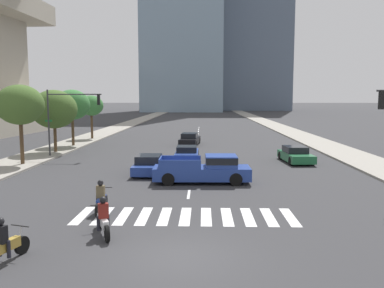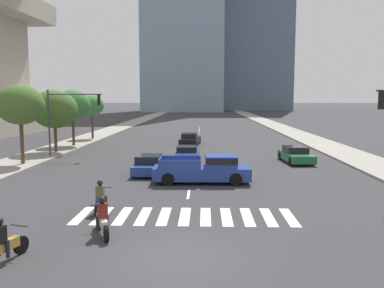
% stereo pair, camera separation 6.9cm
% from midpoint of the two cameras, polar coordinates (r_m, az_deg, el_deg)
% --- Properties ---
extents(ground_plane, '(800.00, 800.00, 0.00)m').
position_cam_midpoint_polar(ground_plane, '(13.38, -1.86, -15.82)').
color(ground_plane, '#333335').
extents(sidewalk_east, '(4.00, 260.00, 0.15)m').
position_cam_midpoint_polar(sidewalk_east, '(44.55, 18.58, -0.23)').
color(sidewalk_east, gray).
rests_on(sidewalk_east, ground).
extents(sidewalk_west, '(4.00, 260.00, 0.15)m').
position_cam_midpoint_polar(sidewalk_west, '(45.04, -16.99, -0.11)').
color(sidewalk_west, gray).
rests_on(sidewalk_west, ground).
extents(crosswalk_near, '(9.45, 2.70, 0.01)m').
position_cam_midpoint_polar(crosswalk_near, '(17.61, -0.92, -10.24)').
color(crosswalk_near, silver).
rests_on(crosswalk_near, ground).
extents(lane_divider_center, '(0.14, 50.00, 0.01)m').
position_cam_midpoint_polar(lane_divider_center, '(45.13, 0.76, 0.10)').
color(lane_divider_center, silver).
rests_on(lane_divider_center, ground).
extents(motorcycle_lead, '(0.70, 2.10, 1.49)m').
position_cam_midpoint_polar(motorcycle_lead, '(18.52, -12.74, -7.69)').
color(motorcycle_lead, black).
rests_on(motorcycle_lead, ground).
extents(motorcycle_trailing, '(1.12, 2.06, 1.49)m').
position_cam_midpoint_polar(motorcycle_trailing, '(15.53, -12.51, -10.49)').
color(motorcycle_trailing, black).
rests_on(motorcycle_trailing, ground).
extents(motorcycle_third, '(0.92, 2.07, 1.49)m').
position_cam_midpoint_polar(motorcycle_third, '(14.02, -25.23, -12.86)').
color(motorcycle_third, black).
rests_on(motorcycle_third, ground).
extents(pickup_truck, '(5.83, 2.09, 1.67)m').
position_cam_midpoint_polar(pickup_truck, '(24.19, 2.15, -3.62)').
color(pickup_truck, navy).
rests_on(pickup_truck, ground).
extents(sedan_blue_0, '(1.88, 4.34, 1.28)m').
position_cam_midpoint_polar(sedan_blue_0, '(27.29, -6.04, -2.97)').
color(sedan_blue_0, navy).
rests_on(sedan_blue_0, ground).
extents(sedan_blue_1, '(1.88, 4.29, 1.18)m').
position_cam_midpoint_polar(sedan_blue_1, '(32.91, -0.63, -1.36)').
color(sedan_blue_1, navy).
rests_on(sedan_blue_1, ground).
extents(sedan_black_2, '(2.28, 4.92, 1.32)m').
position_cam_midpoint_polar(sedan_black_2, '(43.44, -0.21, 0.65)').
color(sedan_black_2, black).
rests_on(sedan_black_2, ground).
extents(sedan_green_3, '(2.19, 4.47, 1.25)m').
position_cam_midpoint_polar(sedan_green_3, '(32.93, 14.62, -1.52)').
color(sedan_green_3, '#1E6038').
rests_on(sedan_green_3, ground).
extents(traffic_signal_far, '(4.92, 0.28, 5.65)m').
position_cam_midpoint_polar(traffic_signal_far, '(35.78, -17.07, 4.62)').
color(traffic_signal_far, '#333335').
rests_on(traffic_signal_far, sidewalk_west).
extents(street_tree_nearest, '(3.51, 3.51, 5.93)m').
position_cam_midpoint_polar(street_tree_nearest, '(32.52, -23.19, 5.13)').
color(street_tree_nearest, '#4C3823').
rests_on(street_tree_nearest, sidewalk_west).
extents(street_tree_second, '(4.14, 4.14, 5.68)m').
position_cam_midpoint_polar(street_tree_second, '(38.81, -18.93, 4.70)').
color(street_tree_second, '#4C3823').
rests_on(street_tree_second, sidewalk_west).
extents(street_tree_third, '(3.67, 3.67, 5.80)m').
position_cam_midpoint_polar(street_tree_third, '(43.56, -16.60, 5.36)').
color(street_tree_third, '#4C3823').
rests_on(street_tree_third, sidewalk_west).
extents(street_tree_fourth, '(2.90, 2.90, 5.25)m').
position_cam_midpoint_polar(street_tree_fourth, '(50.41, -14.03, 5.30)').
color(street_tree_fourth, '#4C3823').
rests_on(street_tree_fourth, sidewalk_west).
extents(office_tower_center_skyline, '(28.27, 29.75, 92.61)m').
position_cam_midpoint_polar(office_tower_center_skyline, '(178.16, 8.86, 18.66)').
color(office_tower_center_skyline, slate).
rests_on(office_tower_center_skyline, ground).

